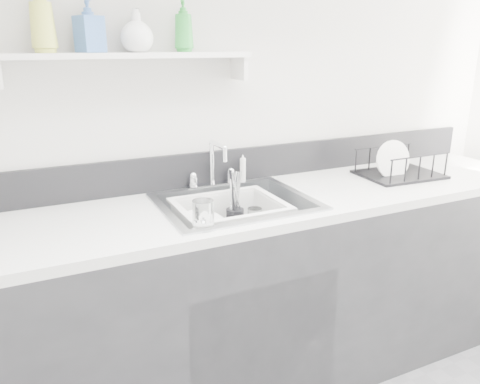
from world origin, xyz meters
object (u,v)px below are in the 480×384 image
counter_run (235,298)px  wash_tub (230,222)px  sink (235,222)px  dish_rack (400,163)px

counter_run → wash_tub: 0.38m
sink → wash_tub: sink is taller
sink → counter_run: bearing=0.0°
wash_tub → sink: bearing=15.3°
counter_run → dish_rack: (0.93, 0.02, 0.53)m
counter_run → dish_rack: dish_rack is taller
wash_tub → counter_run: bearing=15.3°
sink → dish_rack: bearing=1.3°
counter_run → wash_tub: (-0.03, -0.01, 0.38)m
sink → dish_rack: (0.93, 0.02, 0.16)m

